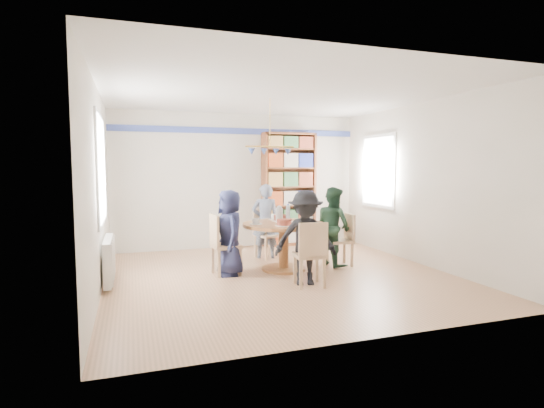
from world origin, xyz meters
name	(u,v)px	position (x,y,z in m)	size (l,w,h in m)	color
ground	(280,276)	(0.00, 0.00, 0.00)	(5.00, 5.00, 0.00)	tan
room_shell	(248,166)	(-0.26, 0.87, 1.65)	(5.00, 5.00, 5.00)	white
radiator	(109,260)	(-2.42, 0.30, 0.35)	(0.12, 1.00, 0.60)	silver
dining_table	(284,235)	(0.17, 0.33, 0.56)	(1.30, 1.30, 0.75)	brown
chair_left	(221,242)	(-0.83, 0.34, 0.51)	(0.44, 0.44, 0.92)	#D6AE83
chair_right	(344,237)	(1.23, 0.33, 0.47)	(0.41, 0.41, 0.86)	#D6AE83
chair_far	(265,231)	(0.19, 1.34, 0.47)	(0.49, 0.49, 0.86)	#D6AE83
chair_near	(311,251)	(0.19, -0.71, 0.49)	(0.44, 0.44, 0.90)	#D6AE83
person_left	(230,233)	(-0.71, 0.30, 0.65)	(0.63, 0.41, 1.29)	#191C37
person_right	(333,226)	(1.06, 0.38, 0.65)	(0.63, 0.49, 1.30)	#193323
person_far	(265,221)	(0.16, 1.27, 0.67)	(0.49, 0.32, 1.33)	gray
person_near	(305,238)	(0.17, -0.55, 0.65)	(0.84, 0.48, 1.31)	black
bookshelf	(289,190)	(1.01, 2.34, 1.15)	(1.11, 0.33, 2.33)	brown
tableware	(282,219)	(0.15, 0.36, 0.81)	(1.11, 1.11, 0.29)	white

